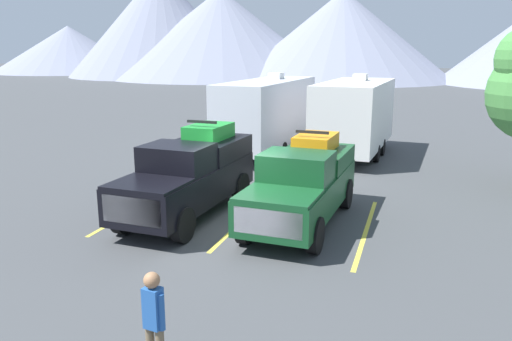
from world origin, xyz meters
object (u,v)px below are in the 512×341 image
object	(u,v)px
pickup_truck_b	(303,182)
camper_trailer_a	(267,112)
person_a	(154,320)
pickup_truck_a	(190,173)
camper_trailer_b	(355,114)

from	to	relation	value
pickup_truck_b	camper_trailer_a	bearing A→B (deg)	112.67
pickup_truck_b	camper_trailer_a	world-z (taller)	camper_trailer_a
camper_trailer_a	person_a	bearing A→B (deg)	-78.91
camper_trailer_a	pickup_truck_b	bearing A→B (deg)	-67.33
pickup_truck_a	pickup_truck_b	bearing A→B (deg)	5.27
pickup_truck_b	camper_trailer_b	world-z (taller)	camper_trailer_b
pickup_truck_a	pickup_truck_b	size ratio (longest dim) A/B	1.00
pickup_truck_a	camper_trailer_b	bearing A→B (deg)	69.95
camper_trailer_a	camper_trailer_b	bearing A→B (deg)	6.31
camper_trailer_a	person_a	distance (m)	16.99
pickup_truck_a	person_a	size ratio (longest dim) A/B	3.27
pickup_truck_b	camper_trailer_a	xyz separation A→B (m)	(-3.75, 8.99, 0.78)
pickup_truck_a	pickup_truck_b	world-z (taller)	pickup_truck_a
pickup_truck_b	camper_trailer_b	xyz separation A→B (m)	(0.21, 9.43, 0.78)
pickup_truck_a	camper_trailer_b	xyz separation A→B (m)	(3.55, 9.74, 0.70)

